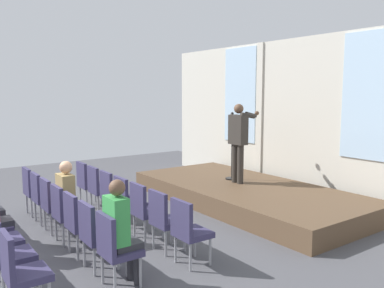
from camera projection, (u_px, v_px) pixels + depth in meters
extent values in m
plane|color=#4C4C51|center=(47.00, 246.00, 6.27)|extent=(15.08, 15.08, 0.00)
cube|color=beige|center=(296.00, 117.00, 9.42)|extent=(9.27, 0.10, 3.64)
cube|color=silver|center=(240.00, 95.00, 10.81)|extent=(1.18, 0.04, 2.51)
cube|color=beige|center=(260.00, 115.00, 10.28)|extent=(0.20, 0.08, 3.64)
cube|color=silver|center=(370.00, 96.00, 7.83)|extent=(1.18, 0.04, 2.51)
cube|color=brown|center=(246.00, 194.00, 8.72)|extent=(5.38, 2.50, 0.40)
cylinder|color=#332D28|center=(235.00, 163.00, 8.94)|extent=(0.14, 0.14, 0.86)
cylinder|color=#332D28|center=(240.00, 164.00, 8.80)|extent=(0.14, 0.14, 0.86)
cube|color=#332D28|center=(238.00, 130.00, 8.78)|extent=(0.42, 0.22, 0.65)
cube|color=#B28C19|center=(242.00, 126.00, 8.83)|extent=(0.06, 0.01, 0.39)
sphere|color=brown|center=(239.00, 109.00, 8.72)|extent=(0.21, 0.21, 0.21)
cylinder|color=#332D28|center=(234.00, 124.00, 9.00)|extent=(0.09, 0.28, 0.45)
cylinder|color=#332D28|center=(248.00, 115.00, 8.69)|extent=(0.15, 0.36, 0.15)
cylinder|color=#332D28|center=(251.00, 115.00, 8.79)|extent=(0.11, 0.34, 0.15)
sphere|color=brown|center=(257.00, 113.00, 9.01)|extent=(0.10, 0.10, 0.10)
cylinder|color=black|center=(231.00, 178.00, 9.30)|extent=(0.28, 0.28, 0.03)
cylinder|color=black|center=(232.00, 147.00, 9.21)|extent=(0.02, 0.02, 1.45)
sphere|color=#262626|center=(232.00, 114.00, 9.12)|extent=(0.07, 0.07, 0.07)
cylinder|color=#99999E|center=(102.00, 196.00, 8.54)|extent=(0.04, 0.04, 0.40)
cylinder|color=#99999E|center=(95.00, 193.00, 8.83)|extent=(0.04, 0.04, 0.40)
cylinder|color=#99999E|center=(87.00, 199.00, 8.34)|extent=(0.04, 0.04, 0.40)
cylinder|color=#99999E|center=(80.00, 195.00, 8.63)|extent=(0.04, 0.04, 0.40)
cube|color=#383356|center=(91.00, 185.00, 8.55)|extent=(0.46, 0.44, 0.08)
cube|color=#383356|center=(82.00, 173.00, 8.41)|extent=(0.46, 0.06, 0.46)
cylinder|color=#99999E|center=(114.00, 203.00, 8.04)|extent=(0.04, 0.04, 0.40)
cylinder|color=#99999E|center=(107.00, 199.00, 8.33)|extent=(0.04, 0.04, 0.40)
cylinder|color=#99999E|center=(98.00, 205.00, 7.85)|extent=(0.04, 0.04, 0.40)
cylinder|color=#99999E|center=(91.00, 201.00, 8.14)|extent=(0.04, 0.04, 0.40)
cube|color=#383356|center=(102.00, 190.00, 8.06)|extent=(0.46, 0.44, 0.08)
cube|color=#383356|center=(93.00, 178.00, 7.91)|extent=(0.46, 0.06, 0.46)
cylinder|color=#99999E|center=(129.00, 210.00, 7.55)|extent=(0.04, 0.04, 0.40)
cylinder|color=#99999E|center=(120.00, 205.00, 7.84)|extent=(0.04, 0.04, 0.40)
cylinder|color=#99999E|center=(112.00, 213.00, 7.35)|extent=(0.04, 0.04, 0.40)
cylinder|color=#99999E|center=(104.00, 208.00, 7.64)|extent=(0.04, 0.04, 0.40)
cube|color=#383356|center=(116.00, 197.00, 7.56)|extent=(0.46, 0.44, 0.08)
cube|color=#383356|center=(106.00, 184.00, 7.42)|extent=(0.46, 0.06, 0.46)
cylinder|color=#99999E|center=(145.00, 218.00, 7.05)|extent=(0.04, 0.04, 0.40)
cylinder|color=#99999E|center=(135.00, 213.00, 7.34)|extent=(0.04, 0.04, 0.40)
cylinder|color=#99999E|center=(127.00, 222.00, 6.86)|extent=(0.04, 0.04, 0.40)
cylinder|color=#99999E|center=(118.00, 216.00, 7.14)|extent=(0.04, 0.04, 0.40)
cube|color=#383356|center=(131.00, 204.00, 7.07)|extent=(0.46, 0.44, 0.08)
cube|color=#383356|center=(121.00, 191.00, 6.92)|extent=(0.46, 0.06, 0.46)
cylinder|color=#99999E|center=(163.00, 227.00, 6.56)|extent=(0.04, 0.04, 0.40)
cylinder|color=#99999E|center=(152.00, 222.00, 6.85)|extent=(0.04, 0.04, 0.40)
cylinder|color=#99999E|center=(145.00, 232.00, 6.36)|extent=(0.04, 0.04, 0.40)
cylinder|color=#99999E|center=(134.00, 226.00, 6.65)|extent=(0.04, 0.04, 0.40)
cube|color=#383356|center=(148.00, 212.00, 6.57)|extent=(0.46, 0.44, 0.08)
cube|color=#383356|center=(138.00, 198.00, 6.43)|extent=(0.46, 0.06, 0.46)
cylinder|color=#99999E|center=(185.00, 238.00, 6.06)|extent=(0.04, 0.04, 0.40)
cylinder|color=#99999E|center=(172.00, 232.00, 6.35)|extent=(0.04, 0.04, 0.40)
cylinder|color=#99999E|center=(166.00, 243.00, 5.86)|extent=(0.04, 0.04, 0.40)
cylinder|color=#99999E|center=(153.00, 236.00, 6.15)|extent=(0.04, 0.04, 0.40)
cube|color=#383356|center=(169.00, 222.00, 6.08)|extent=(0.46, 0.44, 0.08)
cube|color=#383356|center=(158.00, 207.00, 5.93)|extent=(0.46, 0.06, 0.46)
cylinder|color=#99999E|center=(210.00, 251.00, 5.57)|extent=(0.04, 0.04, 0.40)
cylinder|color=#99999E|center=(195.00, 244.00, 5.86)|extent=(0.04, 0.04, 0.40)
cylinder|color=#99999E|center=(190.00, 257.00, 5.37)|extent=(0.04, 0.04, 0.40)
cylinder|color=#99999E|center=(175.00, 249.00, 5.66)|extent=(0.04, 0.04, 0.40)
cube|color=#383356|center=(193.00, 234.00, 5.58)|extent=(0.46, 0.44, 0.08)
cube|color=#383356|center=(181.00, 217.00, 5.44)|extent=(0.46, 0.06, 0.46)
cylinder|color=#99999E|center=(50.00, 205.00, 7.90)|extent=(0.04, 0.04, 0.40)
cylinder|color=#99999E|center=(44.00, 201.00, 8.19)|extent=(0.04, 0.04, 0.40)
cylinder|color=#99999E|center=(32.00, 207.00, 7.70)|extent=(0.04, 0.04, 0.40)
cylinder|color=#99999E|center=(27.00, 203.00, 7.99)|extent=(0.04, 0.04, 0.40)
cube|color=#383356|center=(38.00, 192.00, 7.92)|extent=(0.46, 0.44, 0.08)
cube|color=#383356|center=(27.00, 180.00, 7.77)|extent=(0.46, 0.06, 0.46)
cylinder|color=#99999E|center=(60.00, 212.00, 7.41)|extent=(0.04, 0.04, 0.40)
cylinder|color=#99999E|center=(54.00, 208.00, 7.70)|extent=(0.04, 0.04, 0.40)
cylinder|color=#99999E|center=(41.00, 215.00, 7.21)|extent=(0.04, 0.04, 0.40)
cylinder|color=#99999E|center=(35.00, 211.00, 7.50)|extent=(0.04, 0.04, 0.40)
cube|color=#383356|center=(47.00, 199.00, 7.42)|extent=(0.46, 0.44, 0.08)
cube|color=#383356|center=(35.00, 186.00, 7.28)|extent=(0.46, 0.06, 0.46)
cylinder|color=#99999E|center=(71.00, 221.00, 6.91)|extent=(0.04, 0.04, 0.40)
cylinder|color=#99999E|center=(64.00, 215.00, 7.20)|extent=(0.04, 0.04, 0.40)
cylinder|color=#99999E|center=(51.00, 224.00, 6.71)|extent=(0.04, 0.04, 0.40)
cylinder|color=#99999E|center=(45.00, 219.00, 7.00)|extent=(0.04, 0.04, 0.40)
cube|color=#383356|center=(57.00, 206.00, 6.93)|extent=(0.46, 0.44, 0.08)
cube|color=#383356|center=(45.00, 193.00, 6.78)|extent=(0.46, 0.06, 0.46)
cylinder|color=#99999E|center=(85.00, 230.00, 6.42)|extent=(0.04, 0.04, 0.40)
cylinder|color=#99999E|center=(77.00, 224.00, 6.70)|extent=(0.04, 0.04, 0.40)
cylinder|color=#99999E|center=(63.00, 235.00, 6.22)|extent=(0.04, 0.04, 0.40)
cylinder|color=#99999E|center=(56.00, 228.00, 6.51)|extent=(0.04, 0.04, 0.40)
cube|color=#383356|center=(70.00, 215.00, 6.43)|extent=(0.46, 0.44, 0.08)
cube|color=#383356|center=(57.00, 200.00, 6.29)|extent=(0.46, 0.06, 0.46)
cylinder|color=#2D2D33|center=(79.00, 225.00, 6.64)|extent=(0.10, 0.10, 0.44)
cylinder|color=#2D2D33|center=(83.00, 228.00, 6.49)|extent=(0.10, 0.10, 0.44)
cube|color=#2D2D33|center=(73.00, 211.00, 6.46)|extent=(0.34, 0.36, 0.12)
cube|color=#997F4C|center=(66.00, 191.00, 6.35)|extent=(0.36, 0.20, 0.55)
sphere|color=tan|center=(66.00, 167.00, 6.32)|extent=(0.20, 0.20, 0.20)
cylinder|color=#99999E|center=(100.00, 242.00, 5.92)|extent=(0.04, 0.04, 0.40)
cylinder|color=#99999E|center=(91.00, 235.00, 6.21)|extent=(0.04, 0.04, 0.40)
cylinder|color=#99999E|center=(78.00, 247.00, 5.72)|extent=(0.04, 0.04, 0.40)
cylinder|color=#99999E|center=(69.00, 240.00, 6.01)|extent=(0.04, 0.04, 0.40)
cube|color=#383356|center=(84.00, 225.00, 5.94)|extent=(0.46, 0.44, 0.08)
cube|color=#383356|center=(70.00, 210.00, 5.79)|extent=(0.46, 0.06, 0.46)
cylinder|color=#99999E|center=(118.00, 255.00, 5.42)|extent=(0.04, 0.04, 0.40)
cylinder|color=#99999E|center=(107.00, 247.00, 5.71)|extent=(0.04, 0.04, 0.40)
cylinder|color=#99999E|center=(94.00, 262.00, 5.23)|extent=(0.04, 0.04, 0.40)
cylinder|color=#99999E|center=(84.00, 253.00, 5.52)|extent=(0.04, 0.04, 0.40)
cube|color=#383356|center=(101.00, 237.00, 5.44)|extent=(0.46, 0.44, 0.08)
cube|color=#383356|center=(86.00, 221.00, 5.30)|extent=(0.46, 0.06, 0.46)
cylinder|color=#99999E|center=(140.00, 272.00, 4.93)|extent=(0.04, 0.04, 0.40)
cylinder|color=#99999E|center=(127.00, 262.00, 5.22)|extent=(0.04, 0.04, 0.40)
cylinder|color=#99999E|center=(115.00, 279.00, 4.73)|extent=(0.04, 0.04, 0.40)
cylinder|color=#99999E|center=(102.00, 269.00, 5.02)|extent=(0.04, 0.04, 0.40)
cube|color=#383356|center=(121.00, 252.00, 4.94)|extent=(0.46, 0.44, 0.08)
cube|color=#383356|center=(106.00, 234.00, 4.80)|extent=(0.46, 0.06, 0.46)
cylinder|color=#2D2D33|center=(131.00, 263.00, 5.15)|extent=(0.10, 0.10, 0.44)
cylinder|color=#2D2D33|center=(138.00, 267.00, 5.00)|extent=(0.10, 0.10, 0.44)
cube|color=#2D2D33|center=(125.00, 246.00, 4.97)|extent=(0.34, 0.36, 0.12)
cube|color=green|center=(116.00, 220.00, 4.86)|extent=(0.36, 0.20, 0.58)
sphere|color=brown|center=(117.00, 188.00, 4.83)|extent=(0.20, 0.20, 0.20)
cylinder|color=#99999E|center=(2.00, 234.00, 6.27)|extent=(0.04, 0.04, 0.40)
cylinder|color=#2D2D33|center=(2.00, 231.00, 6.35)|extent=(0.10, 0.10, 0.44)
cylinder|color=#99999E|center=(11.00, 246.00, 5.78)|extent=(0.04, 0.04, 0.40)
cylinder|color=#99999E|center=(6.00, 238.00, 6.07)|extent=(0.04, 0.04, 0.40)
cylinder|color=#2D2D33|center=(8.00, 239.00, 6.00)|extent=(0.10, 0.10, 0.44)
cylinder|color=#2D2D33|center=(10.00, 242.00, 5.85)|extent=(0.10, 0.10, 0.44)
cylinder|color=#99999E|center=(22.00, 260.00, 5.28)|extent=(0.04, 0.04, 0.40)
cylinder|color=#99999E|center=(15.00, 251.00, 5.57)|extent=(0.04, 0.04, 0.40)
cube|color=#383356|center=(4.00, 241.00, 5.30)|extent=(0.46, 0.44, 0.08)
cylinder|color=#99999E|center=(34.00, 277.00, 4.79)|extent=(0.04, 0.04, 0.40)
cylinder|color=#99999E|center=(27.00, 267.00, 5.08)|extent=(0.04, 0.04, 0.40)
cylinder|color=#99999E|center=(3.00, 285.00, 4.59)|extent=(0.04, 0.04, 0.40)
cube|color=#383356|center=(14.00, 256.00, 4.80)|extent=(0.46, 0.44, 0.08)
cylinder|color=#99999E|center=(40.00, 285.00, 4.58)|extent=(0.04, 0.04, 0.40)
cube|color=#383356|center=(28.00, 275.00, 4.31)|extent=(0.46, 0.44, 0.08)
cube|color=#383356|center=(7.00, 255.00, 4.16)|extent=(0.46, 0.06, 0.46)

